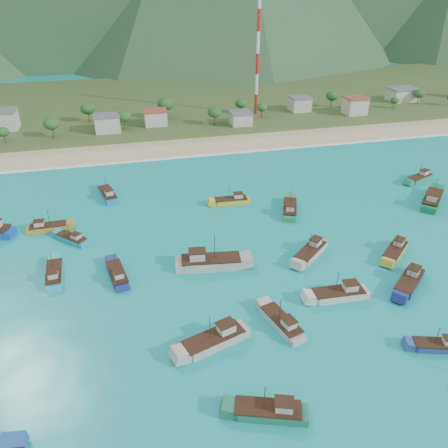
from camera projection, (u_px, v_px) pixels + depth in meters
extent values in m
plane|color=#0D8B96|center=(256.00, 280.00, 85.85)|extent=(600.00, 600.00, 0.00)
cube|color=beige|center=(189.00, 146.00, 152.48)|extent=(400.00, 18.00, 1.20)
cube|color=#385123|center=(168.00, 103.00, 203.92)|extent=(400.00, 110.00, 2.40)
cube|color=white|center=(194.00, 156.00, 144.47)|extent=(400.00, 2.50, 0.08)
cube|color=beige|center=(5.00, 120.00, 162.81)|extent=(8.32, 9.09, 6.74)
cube|color=beige|center=(108.00, 124.00, 160.18)|extent=(8.89, 6.90, 5.81)
cube|color=beige|center=(155.00, 118.00, 167.53)|extent=(8.33, 6.95, 5.38)
cube|color=beige|center=(241.00, 119.00, 168.33)|extent=(7.62, 7.69, 4.42)
cube|color=beige|center=(300.00, 104.00, 185.31)|extent=(7.98, 7.69, 5.37)
cube|color=beige|center=(355.00, 106.00, 180.61)|extent=(8.31, 7.39, 6.32)
cube|color=beige|center=(402.00, 95.00, 199.74)|extent=(12.39, 8.87, 5.31)
cylinder|color=red|center=(256.00, 104.00, 180.86)|extent=(1.20, 1.20, 7.90)
cylinder|color=white|center=(257.00, 84.00, 176.93)|extent=(1.20, 1.20, 7.90)
cylinder|color=red|center=(257.00, 64.00, 172.99)|extent=(1.20, 1.20, 7.90)
cylinder|color=white|center=(258.00, 43.00, 169.06)|extent=(1.20, 1.20, 7.90)
cylinder|color=red|center=(259.00, 20.00, 165.12)|extent=(1.20, 1.20, 7.90)
cube|color=#248064|center=(419.00, 179.00, 126.94)|extent=(10.05, 6.23, 1.76)
cube|color=beige|center=(424.00, 173.00, 127.13)|extent=(2.70, 2.46, 1.43)
cylinder|color=#382114|center=(420.00, 170.00, 125.24)|extent=(0.12, 0.12, 3.96)
cube|color=#1A77B7|center=(108.00, 195.00, 117.71)|extent=(5.35, 10.66, 1.86)
cube|color=beige|center=(109.00, 192.00, 115.26)|extent=(2.37, 2.70, 1.51)
cylinder|color=#382114|center=(106.00, 184.00, 116.66)|extent=(0.12, 0.12, 4.19)
cube|color=#B6ABA4|center=(310.00, 253.00, 93.03)|extent=(10.12, 9.24, 1.93)
cube|color=beige|center=(316.00, 242.00, 93.68)|extent=(3.09, 3.04, 1.57)
cylinder|color=#382114|center=(310.00, 242.00, 91.05)|extent=(0.12, 0.12, 4.34)
cube|color=teal|center=(72.00, 240.00, 98.28)|extent=(7.62, 7.57, 1.51)
cube|color=beige|center=(76.00, 237.00, 96.83)|extent=(2.41, 2.41, 1.23)
cylinder|color=#382114|center=(68.00, 230.00, 97.27)|extent=(0.12, 0.12, 3.39)
cube|color=navy|center=(409.00, 284.00, 83.97)|extent=(10.10, 9.14, 1.92)
cube|color=beige|center=(414.00, 271.00, 84.61)|extent=(3.08, 3.02, 1.56)
cylinder|color=#382114|center=(411.00, 272.00, 82.01)|extent=(0.12, 0.12, 4.31)
cube|color=#2BA6BC|center=(55.00, 275.00, 86.53)|extent=(3.44, 9.80, 1.75)
cube|color=beige|center=(53.00, 274.00, 84.11)|extent=(1.90, 2.30, 1.43)
cylinder|color=#382114|center=(52.00, 262.00, 85.57)|extent=(0.12, 0.12, 3.95)
cube|color=#1E6A4E|center=(268.00, 413.00, 59.34)|extent=(10.59, 6.13, 1.85)
cube|color=beige|center=(284.00, 406.00, 58.34)|extent=(2.79, 2.51, 1.50)
cylinder|color=#382114|center=(265.00, 397.00, 57.89)|extent=(0.12, 0.12, 4.16)
cube|color=navy|center=(437.00, 347.00, 70.00)|extent=(8.68, 4.82, 1.51)
cylinder|color=#382114|center=(438.00, 335.00, 68.81)|extent=(0.12, 0.12, 3.41)
cube|color=navy|center=(117.00, 275.00, 86.46)|extent=(4.53, 9.86, 1.73)
cube|color=beige|center=(118.00, 274.00, 84.15)|extent=(2.11, 2.45, 1.40)
cylinder|color=#382114|center=(115.00, 262.00, 85.49)|extent=(0.12, 0.12, 3.89)
cube|color=#ADAA9E|center=(281.00, 323.00, 74.53)|extent=(5.43, 10.18, 1.78)
cube|color=beige|center=(289.00, 323.00, 72.22)|extent=(2.32, 2.62, 1.44)
cylinder|color=#382114|center=(280.00, 309.00, 73.51)|extent=(0.12, 0.12, 3.99)
cube|color=#B3AAA2|center=(211.00, 264.00, 89.31)|extent=(13.93, 5.80, 2.46)
cube|color=beige|center=(197.00, 255.00, 87.96)|extent=(3.38, 2.87, 2.00)
cylinder|color=#382114|center=(215.00, 247.00, 87.38)|extent=(0.12, 0.12, 5.53)
cube|color=#228052|center=(290.00, 210.00, 110.29)|extent=(6.87, 11.06, 1.94)
cube|color=beige|center=(290.00, 208.00, 107.55)|extent=(2.71, 2.97, 1.57)
cylinder|color=#382114|center=(291.00, 198.00, 109.24)|extent=(0.12, 0.12, 4.36)
cube|color=gold|center=(231.00, 202.00, 114.41)|extent=(9.57, 3.24, 1.72)
cube|color=beige|center=(238.00, 196.00, 113.95)|extent=(2.23, 1.83, 1.40)
cylinder|color=#382114|center=(229.00, 192.00, 112.93)|extent=(0.12, 0.12, 3.86)
cube|color=#AFA99D|center=(214.00, 342.00, 70.60)|extent=(11.93, 6.71, 2.08)
cube|color=beige|center=(226.00, 328.00, 70.71)|extent=(3.12, 2.79, 1.69)
cylinder|color=#382114|center=(210.00, 328.00, 68.62)|extent=(0.12, 0.12, 4.68)
cube|color=#106F3D|center=(432.00, 201.00, 114.38)|extent=(11.54, 11.65, 2.30)
cube|color=beige|center=(432.00, 197.00, 111.42)|extent=(3.67, 3.68, 1.87)
cylinder|color=#382114|center=(436.00, 187.00, 113.05)|extent=(0.12, 0.12, 5.18)
cube|color=#BA852A|center=(49.00, 228.00, 102.53)|extent=(9.17, 2.89, 1.66)
cube|color=beige|center=(39.00, 224.00, 101.37)|extent=(2.11, 1.71, 1.35)
cylinder|color=#382114|center=(49.00, 218.00, 101.31)|extent=(0.12, 0.12, 3.73)
cube|color=gold|center=(395.00, 253.00, 93.47)|extent=(9.26, 8.62, 1.78)
cube|color=beige|center=(399.00, 242.00, 94.09)|extent=(2.85, 2.81, 1.45)
cylinder|color=#382114|center=(397.00, 242.00, 91.64)|extent=(0.12, 0.12, 4.00)
cube|color=beige|center=(338.00, 295.00, 80.91)|extent=(10.84, 3.70, 1.94)
cube|color=beige|center=(350.00, 286.00, 80.38)|extent=(2.53, 2.08, 1.58)
cylinder|color=#382114|center=(337.00, 282.00, 79.24)|extent=(0.12, 0.12, 4.38)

